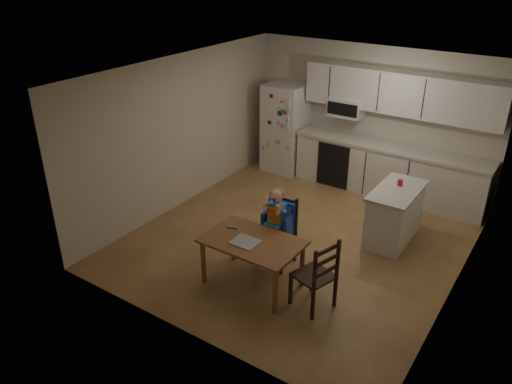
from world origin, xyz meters
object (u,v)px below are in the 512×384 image
Objects in this scene: refrigerator at (285,128)px; dining_table at (252,246)px; chair_booster at (278,218)px; kitchen_island at (394,214)px; red_cup at (400,182)px; chair_side at (320,272)px.

refrigerator is 3.83m from dining_table.
refrigerator is 3.28m from chair_booster.
kitchen_island is 0.91× the size of dining_table.
chair_booster is at bearing -60.67° from refrigerator.
refrigerator is 1.49× the size of chair_booster.
chair_booster is (-1.11, -1.48, 0.27)m from kitchen_island.
dining_table is 0.63m from chair_booster.
red_cup is at bearing 98.94° from kitchen_island.
chair_side is at bearing -34.20° from chair_booster.
refrigerator is 4.30m from chair_side.
refrigerator is 3.07m from kitchen_island.
red_cup reaches higher than kitchen_island.
refrigerator reaches higher than chair_side.
red_cup is at bearing -24.49° from refrigerator.
dining_table is 1.30× the size of chair_side.
chair_side is at bearing 1.38° from dining_table.
kitchen_island is 2.38m from dining_table.
chair_booster is (1.60, -2.85, -0.16)m from refrigerator.
chair_booster is at bearing -105.52° from chair_side.
chair_side is (-0.14, -2.22, -0.34)m from red_cup.
chair_side is (0.94, -0.60, -0.15)m from chair_booster.
kitchen_island is at bearing -167.73° from chair_side.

